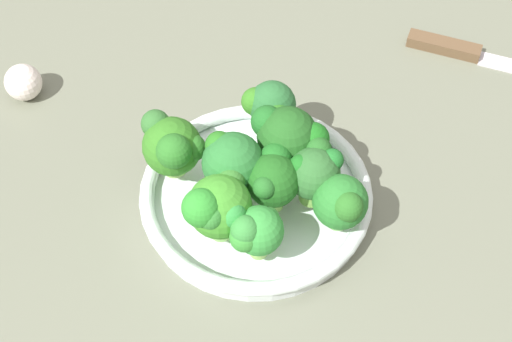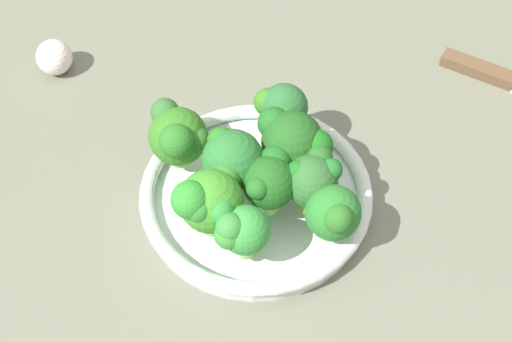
{
  "view_description": "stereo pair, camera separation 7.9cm",
  "coord_description": "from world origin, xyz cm",
  "px_view_note": "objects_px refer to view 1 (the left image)",
  "views": [
    {
      "loc": [
        45.07,
        -27.79,
        68.77
      ],
      "look_at": [
        2.74,
        -3.3,
        5.99
      ],
      "focal_mm": 52.74,
      "sensor_mm": 36.0,
      "label": 1
    },
    {
      "loc": [
        48.48,
        -20.61,
        68.77
      ],
      "look_at": [
        2.74,
        -3.3,
        5.99
      ],
      "focal_mm": 52.74,
      "sensor_mm": 36.0,
      "label": 2
    }
  ],
  "objects_px": {
    "broccoli_floret_1": "(172,146)",
    "broccoli_floret_7": "(314,171)",
    "broccoli_floret_5": "(232,164)",
    "garlic_bulb": "(23,82)",
    "broccoli_floret_6": "(341,204)",
    "broccoli_floret_8": "(274,178)",
    "broccoli_floret_2": "(256,231)",
    "broccoli_floret_3": "(217,208)",
    "knife": "(480,56)",
    "bowl": "(256,196)",
    "broccoli_floret_0": "(270,107)",
    "broccoli_floret_4": "(288,136)"
  },
  "relations": [
    {
      "from": "broccoli_floret_0",
      "to": "broccoli_floret_7",
      "type": "bearing_deg",
      "value": -4.08
    },
    {
      "from": "bowl",
      "to": "knife",
      "type": "height_order",
      "value": "bowl"
    },
    {
      "from": "bowl",
      "to": "broccoli_floret_2",
      "type": "bearing_deg",
      "value": -30.23
    },
    {
      "from": "broccoli_floret_5",
      "to": "broccoli_floret_6",
      "type": "height_order",
      "value": "broccoli_floret_5"
    },
    {
      "from": "broccoli_floret_2",
      "to": "knife",
      "type": "bearing_deg",
      "value": 107.27
    },
    {
      "from": "broccoli_floret_6",
      "to": "broccoli_floret_7",
      "type": "height_order",
      "value": "broccoli_floret_7"
    },
    {
      "from": "broccoli_floret_2",
      "to": "broccoli_floret_3",
      "type": "xyz_separation_m",
      "value": [
        -0.04,
        -0.02,
        0.01
      ]
    },
    {
      "from": "broccoli_floret_5",
      "to": "broccoli_floret_8",
      "type": "height_order",
      "value": "broccoli_floret_5"
    },
    {
      "from": "broccoli_floret_3",
      "to": "broccoli_floret_4",
      "type": "distance_m",
      "value": 0.12
    },
    {
      "from": "bowl",
      "to": "broccoli_floret_0",
      "type": "bearing_deg",
      "value": 138.77
    },
    {
      "from": "broccoli_floret_1",
      "to": "broccoli_floret_6",
      "type": "bearing_deg",
      "value": 37.83
    },
    {
      "from": "broccoli_floret_3",
      "to": "bowl",
      "type": "bearing_deg",
      "value": 118.2
    },
    {
      "from": "broccoli_floret_5",
      "to": "broccoli_floret_7",
      "type": "height_order",
      "value": "broccoli_floret_5"
    },
    {
      "from": "broccoli_floret_4",
      "to": "broccoli_floret_0",
      "type": "bearing_deg",
      "value": 170.15
    },
    {
      "from": "broccoli_floret_0",
      "to": "broccoli_floret_3",
      "type": "height_order",
      "value": "broccoli_floret_3"
    },
    {
      "from": "broccoli_floret_1",
      "to": "broccoli_floret_2",
      "type": "bearing_deg",
      "value": 9.23
    },
    {
      "from": "broccoli_floret_1",
      "to": "broccoli_floret_4",
      "type": "distance_m",
      "value": 0.12
    },
    {
      "from": "bowl",
      "to": "broccoli_floret_6",
      "type": "distance_m",
      "value": 0.11
    },
    {
      "from": "broccoli_floret_8",
      "to": "broccoli_floret_5",
      "type": "bearing_deg",
      "value": -139.35
    },
    {
      "from": "broccoli_floret_3",
      "to": "broccoli_floret_4",
      "type": "height_order",
      "value": "broccoli_floret_3"
    },
    {
      "from": "broccoli_floret_4",
      "to": "broccoli_floret_6",
      "type": "relative_size",
      "value": 1.27
    },
    {
      "from": "broccoli_floret_0",
      "to": "broccoli_floret_6",
      "type": "distance_m",
      "value": 0.15
    },
    {
      "from": "broccoli_floret_5",
      "to": "garlic_bulb",
      "type": "bearing_deg",
      "value": -153.31
    },
    {
      "from": "broccoli_floret_5",
      "to": "garlic_bulb",
      "type": "height_order",
      "value": "broccoli_floret_5"
    },
    {
      "from": "broccoli_floret_6",
      "to": "garlic_bulb",
      "type": "relative_size",
      "value": 1.4
    },
    {
      "from": "broccoli_floret_0",
      "to": "broccoli_floret_6",
      "type": "bearing_deg",
      "value": -0.99
    },
    {
      "from": "broccoli_floret_6",
      "to": "broccoli_floret_7",
      "type": "relative_size",
      "value": 0.92
    },
    {
      "from": "broccoli_floret_1",
      "to": "broccoli_floret_7",
      "type": "xyz_separation_m",
      "value": [
        0.11,
        0.11,
        0.0
      ]
    },
    {
      "from": "broccoli_floret_2",
      "to": "broccoli_floret_8",
      "type": "relative_size",
      "value": 0.95
    },
    {
      "from": "broccoli_floret_0",
      "to": "broccoli_floret_5",
      "type": "xyz_separation_m",
      "value": [
        0.05,
        -0.08,
        0.01
      ]
    },
    {
      "from": "bowl",
      "to": "broccoli_floret_2",
      "type": "xyz_separation_m",
      "value": [
        0.07,
        -0.04,
        0.06
      ]
    },
    {
      "from": "broccoli_floret_8",
      "to": "garlic_bulb",
      "type": "distance_m",
      "value": 0.36
    },
    {
      "from": "broccoli_floret_7",
      "to": "broccoli_floret_1",
      "type": "bearing_deg",
      "value": -133.27
    },
    {
      "from": "broccoli_floret_4",
      "to": "broccoli_floret_7",
      "type": "relative_size",
      "value": 1.16
    },
    {
      "from": "broccoli_floret_7",
      "to": "broccoli_floret_8",
      "type": "xyz_separation_m",
      "value": [
        -0.01,
        -0.04,
        0.0
      ]
    },
    {
      "from": "broccoli_floret_6",
      "to": "broccoli_floret_7",
      "type": "xyz_separation_m",
      "value": [
        -0.04,
        -0.0,
        0.01
      ]
    },
    {
      "from": "broccoli_floret_0",
      "to": "broccoli_floret_7",
      "type": "xyz_separation_m",
      "value": [
        0.1,
        -0.01,
        0.0
      ]
    },
    {
      "from": "broccoli_floret_6",
      "to": "broccoli_floret_8",
      "type": "relative_size",
      "value": 0.9
    },
    {
      "from": "bowl",
      "to": "broccoli_floret_8",
      "type": "height_order",
      "value": "broccoli_floret_8"
    },
    {
      "from": "broccoli_floret_5",
      "to": "knife",
      "type": "distance_m",
      "value": 0.4
    },
    {
      "from": "broccoli_floret_5",
      "to": "broccoli_floret_6",
      "type": "distance_m",
      "value": 0.12
    },
    {
      "from": "broccoli_floret_2",
      "to": "garlic_bulb",
      "type": "xyz_separation_m",
      "value": [
        -0.36,
        -0.12,
        -0.05
      ]
    },
    {
      "from": "broccoli_floret_2",
      "to": "broccoli_floret_4",
      "type": "relative_size",
      "value": 0.84
    },
    {
      "from": "broccoli_floret_1",
      "to": "broccoli_floret_7",
      "type": "bearing_deg",
      "value": 46.73
    },
    {
      "from": "broccoli_floret_0",
      "to": "knife",
      "type": "height_order",
      "value": "broccoli_floret_0"
    },
    {
      "from": "broccoli_floret_4",
      "to": "broccoli_floret_5",
      "type": "bearing_deg",
      "value": -88.06
    },
    {
      "from": "broccoli_floret_7",
      "to": "knife",
      "type": "height_order",
      "value": "broccoli_floret_7"
    },
    {
      "from": "broccoli_floret_4",
      "to": "bowl",
      "type": "bearing_deg",
      "value": -76.3
    },
    {
      "from": "broccoli_floret_1",
      "to": "broccoli_floret_6",
      "type": "relative_size",
      "value": 1.25
    },
    {
      "from": "broccoli_floret_4",
      "to": "broccoli_floret_6",
      "type": "bearing_deg",
      "value": 3.81
    }
  ]
}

